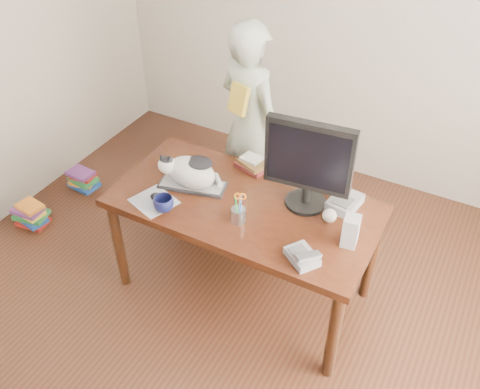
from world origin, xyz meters
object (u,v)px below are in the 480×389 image
desk (250,214)px  calculator (345,202)px  phone (303,256)px  book_stack (253,164)px  book_pile_b (83,179)px  coffee_mug (164,204)px  book_pile_a (31,214)px  speaker (351,231)px  baseball (329,216)px  person (250,124)px  cat (189,171)px  monitor (309,161)px  pen_cup (238,214)px  keyboard (192,185)px  mouse (158,197)px

desk → calculator: (0.53, 0.18, 0.18)m
phone → book_stack: size_ratio=0.93×
phone → book_pile_b: phone is taller
coffee_mug → book_pile_a: (-1.37, 0.08, -0.71)m
speaker → book_pile_a: (-2.42, -0.17, -0.76)m
baseball → person: 1.12m
cat → phone: size_ratio=1.82×
cat → desk: bearing=0.6°
monitor → coffee_mug: (-0.70, -0.43, -0.27)m
desk → phone: phone is taller
book_pile_a → pen_cup: bearing=1.3°
cat → coffee_mug: size_ratio=3.40×
desk → pen_cup: bearing=-78.3°
speaker → baseball: (-0.16, 0.12, -0.05)m
keyboard → coffee_mug: 0.27m
person → cat: bearing=109.6°
book_pile_b → phone: bearing=-15.6°
mouse → book_stack: book_stack is taller
phone → book_pile_b: (-2.21, 0.62, -0.70)m
calculator → person: size_ratio=0.15×
cat → book_pile_b: (-1.35, 0.37, -0.80)m
desk → speaker: size_ratio=8.61×
person → calculator: bearing=168.7°
desk → calculator: size_ratio=6.95×
mouse → keyboard: bearing=82.6°
desk → person: person is taller
desk → coffee_mug: 0.56m
pen_cup → coffee_mug: bearing=-164.2°
pen_cup → speaker: 0.63m
keyboard → book_pile_a: (-1.40, -0.19, -0.67)m
keyboard → book_pile_b: keyboard is taller
phone → baseball: same height
monitor → book_pile_a: monitor is taller
mouse → calculator: 1.10m
book_stack → book_pile_a: 1.85m
pen_cup → book_stack: pen_cup is taller
coffee_mug → pen_cup: bearing=15.8°
person → mouse: bearing=104.4°
pen_cup → coffee_mug: pen_cup is taller
baseball → pen_cup: bearing=-151.4°
desk → speaker: bearing=-9.6°
book_pile_a → book_pile_b: 0.55m
mouse → phone: phone is taller
keyboard → monitor: 0.76m
cat → speaker: bearing=-15.0°
monitor → speaker: size_ratio=3.05×
book_pile_b → cat: bearing=-15.2°
mouse → phone: (0.95, -0.04, 0.00)m
book_pile_b → monitor: bearing=-5.6°
book_pile_a → person: bearing=35.7°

